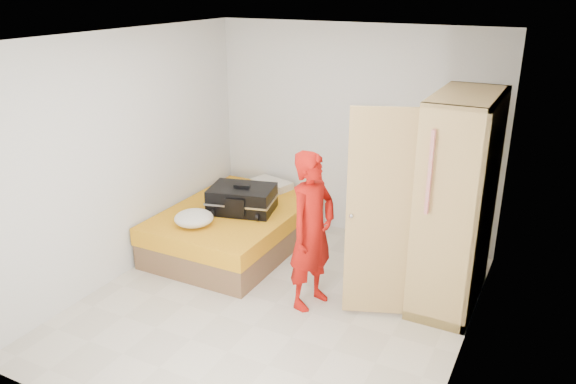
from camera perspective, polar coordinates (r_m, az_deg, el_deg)
The scene contains 7 objects.
room at distance 5.19m, azimuth -1.31°, elevation 1.05°, with size 4.00×4.02×2.60m.
bed at distance 6.80m, azimuth -5.42°, elevation -3.65°, with size 1.42×2.02×0.50m.
wardrobe at distance 5.60m, azimuth 16.18°, elevation -1.60°, with size 1.14×1.39×2.10m.
person at distance 5.40m, azimuth 2.44°, elevation -3.97°, with size 0.58×0.38×1.58m, color #B8130B.
suitcase at distance 6.59m, azimuth -4.69°, elevation -0.73°, with size 0.86×0.71×0.32m.
round_cushion at distance 6.29m, azimuth -9.54°, elevation -2.64°, with size 0.43×0.43×0.17m, color white.
pillow at distance 7.34m, azimuth -1.65°, elevation 0.81°, with size 0.53×0.27×0.10m, color white.
Camera 1 is at (2.34, -4.29, 3.05)m, focal length 35.00 mm.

